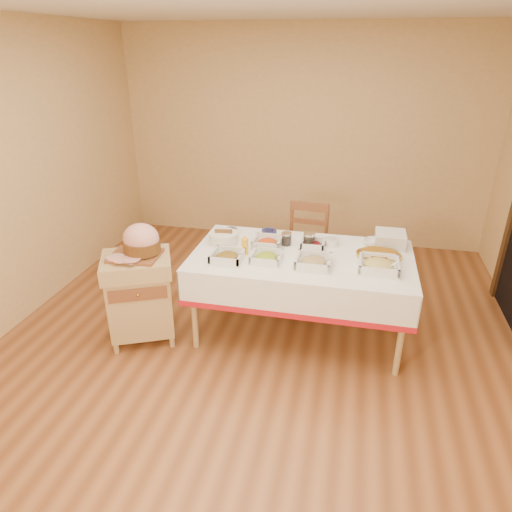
{
  "coord_description": "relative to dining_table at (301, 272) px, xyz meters",
  "views": [
    {
      "loc": [
        0.68,
        -3.14,
        2.35
      ],
      "look_at": [
        -0.07,
        0.2,
        0.76
      ],
      "focal_mm": 32.0,
      "sensor_mm": 36.0,
      "label": 1
    }
  ],
  "objects": [
    {
      "name": "preserve_jar_left",
      "position": [
        -0.16,
        0.18,
        0.21
      ],
      "size": [
        0.09,
        0.09,
        0.11
      ],
      "color": "silver",
      "rests_on": "dining_table"
    },
    {
      "name": "brass_platter",
      "position": [
        0.62,
        0.09,
        0.18
      ],
      "size": [
        0.37,
        0.26,
        0.05
      ],
      "color": "#B48D32",
      "rests_on": "dining_table"
    },
    {
      "name": "bread_basket",
      "position": [
        -0.71,
        0.1,
        0.21
      ],
      "size": [
        0.26,
        0.26,
        0.11
      ],
      "color": "silver",
      "rests_on": "dining_table"
    },
    {
      "name": "ham_on_board",
      "position": [
        -1.27,
        -0.35,
        0.3
      ],
      "size": [
        0.42,
        0.4,
        0.28
      ],
      "color": "brown",
      "rests_on": "butcher_cart"
    },
    {
      "name": "dining_chair",
      "position": [
        -0.05,
        0.74,
        -0.12
      ],
      "size": [
        0.45,
        0.43,
        0.93
      ],
      "color": "brown",
      "rests_on": "ground"
    },
    {
      "name": "bowl_small_imported",
      "position": [
        0.58,
        0.34,
        0.19
      ],
      "size": [
        0.17,
        0.17,
        0.05
      ],
      "primitive_type": "imported",
      "rotation": [
        0.0,
        0.0,
        0.07
      ],
      "color": "silver",
      "rests_on": "dining_table"
    },
    {
      "name": "mustard_bottle",
      "position": [
        -0.46,
        -0.1,
        0.24
      ],
      "size": [
        0.06,
        0.06,
        0.18
      ],
      "color": "yellow",
      "rests_on": "dining_table"
    },
    {
      "name": "small_bowl_right",
      "position": [
        0.22,
        0.26,
        0.2
      ],
      "size": [
        0.12,
        0.12,
        0.06
      ],
      "color": "silver",
      "rests_on": "dining_table"
    },
    {
      "name": "room_shell",
      "position": [
        -0.3,
        -0.3,
        0.7
      ],
      "size": [
        5.0,
        5.0,
        5.0
      ],
      "color": "brown",
      "rests_on": "ground"
    },
    {
      "name": "serving_dish_d",
      "position": [
        0.61,
        -0.14,
        0.2
      ],
      "size": [
        0.3,
        0.3,
        0.11
      ],
      "color": "silver",
      "rests_on": "dining_table"
    },
    {
      "name": "serving_dish_c",
      "position": [
        0.11,
        -0.19,
        0.2
      ],
      "size": [
        0.27,
        0.27,
        0.11
      ],
      "color": "silver",
      "rests_on": "dining_table"
    },
    {
      "name": "bowl_white_imported",
      "position": [
        0.03,
        0.28,
        0.18
      ],
      "size": [
        0.14,
        0.14,
        0.03
      ],
      "primitive_type": "imported",
      "rotation": [
        0.0,
        0.0,
        -0.02
      ],
      "color": "silver",
      "rests_on": "dining_table"
    },
    {
      "name": "serving_dish_a",
      "position": [
        -0.58,
        -0.24,
        0.2
      ],
      "size": [
        0.25,
        0.25,
        0.11
      ],
      "color": "silver",
      "rests_on": "dining_table"
    },
    {
      "name": "plate_stack",
      "position": [
        0.72,
        0.35,
        0.22
      ],
      "size": [
        0.25,
        0.25,
        0.12
      ],
      "color": "silver",
      "rests_on": "dining_table"
    },
    {
      "name": "small_bowl_left",
      "position": [
        -0.69,
        0.31,
        0.19
      ],
      "size": [
        0.12,
        0.12,
        0.06
      ],
      "color": "silver",
      "rests_on": "dining_table"
    },
    {
      "name": "dining_table",
      "position": [
        0.0,
        0.0,
        0.0
      ],
      "size": [
        1.82,
        1.02,
        0.76
      ],
      "color": "tan",
      "rests_on": "ground"
    },
    {
      "name": "butcher_cart",
      "position": [
        -1.31,
        -0.39,
        -0.15
      ],
      "size": [
        0.69,
        0.65,
        0.78
      ],
      "color": "tan",
      "rests_on": "ground"
    },
    {
      "name": "serving_dish_f",
      "position": [
        0.07,
        0.17,
        0.19
      ],
      "size": [
        0.21,
        0.2,
        0.09
      ],
      "color": "silver",
      "rests_on": "dining_table"
    },
    {
      "name": "serving_dish_b",
      "position": [
        -0.27,
        -0.18,
        0.19
      ],
      "size": [
        0.24,
        0.24,
        0.1
      ],
      "color": "silver",
      "rests_on": "dining_table"
    },
    {
      "name": "serving_dish_e",
      "position": [
        -0.32,
        0.1,
        0.2
      ],
      "size": [
        0.25,
        0.24,
        0.11
      ],
      "color": "silver",
      "rests_on": "dining_table"
    },
    {
      "name": "preserve_jar_right",
      "position": [
        0.04,
        0.17,
        0.22
      ],
      "size": [
        0.1,
        0.1,
        0.13
      ],
      "color": "silver",
      "rests_on": "dining_table"
    },
    {
      "name": "small_bowl_mid",
      "position": [
        -0.35,
        0.34,
        0.19
      ],
      "size": [
        0.14,
        0.14,
        0.06
      ],
      "color": "navy",
      "rests_on": "dining_table"
    }
  ]
}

